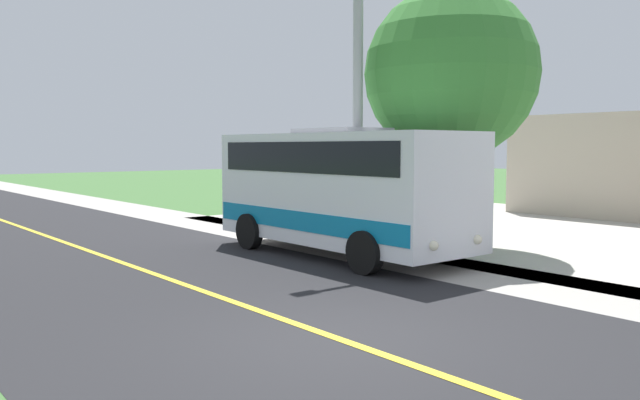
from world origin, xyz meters
TOP-DOWN VIEW (x-y plane):
  - ground_plane at (0.00, 0.00)m, footprint 120.00×120.00m
  - road_surface at (0.00, 0.00)m, footprint 8.00×100.00m
  - sidewalk at (-5.20, 0.00)m, footprint 2.40×100.00m
  - road_centre_line at (0.00, 0.00)m, footprint 0.16×100.00m
  - shuttle_bus_front at (-4.52, -5.17)m, footprint 2.68×7.04m
  - street_light_pole at (-4.87, -5.13)m, footprint 1.97×0.24m
  - tree_curbside at (-7.40, -4.29)m, footprint 4.36×4.36m

SIDE VIEW (x-z plane):
  - ground_plane at x=0.00m, z-range 0.00..0.00m
  - sidewalk at x=-5.20m, z-range 0.00..0.01m
  - road_surface at x=0.00m, z-range 0.00..0.01m
  - road_centre_line at x=0.00m, z-range 0.01..0.01m
  - shuttle_bus_front at x=-4.52m, z-range 0.15..3.16m
  - street_light_pole at x=-4.87m, z-range 0.40..7.61m
  - tree_curbside at x=-7.40m, z-range 1.11..7.71m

